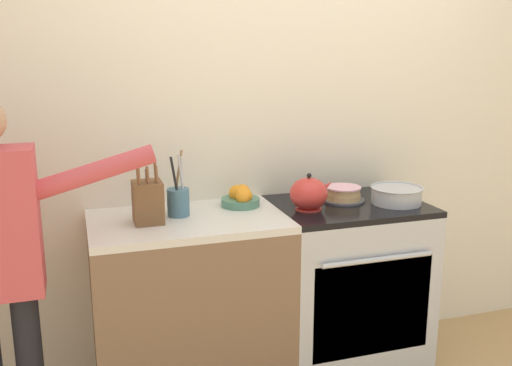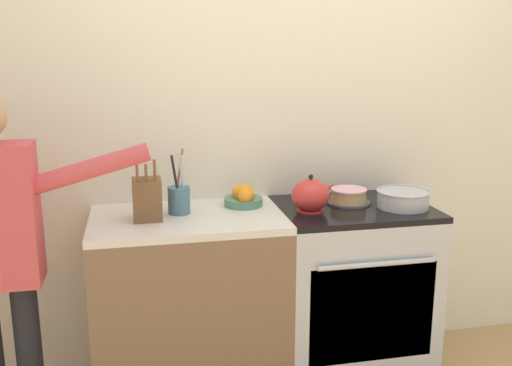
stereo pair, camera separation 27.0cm
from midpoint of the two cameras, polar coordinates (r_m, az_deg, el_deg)
The scene contains 9 objects.
wall_back at distance 3.06m, azimuth 0.56°, elevation 5.92°, with size 8.00×0.04×2.60m.
counter_cabinet at distance 2.87m, azimuth -9.34°, elevation -12.32°, with size 0.91×0.58×0.92m.
stove_range at distance 3.08m, azimuth 6.49°, elevation -10.35°, with size 0.76×0.62×0.92m.
layer_cake at distance 2.97m, azimuth 6.14°, elevation -1.15°, with size 0.23×0.23×0.08m.
tea_kettle at distance 2.79m, azimuth 2.58°, elevation -1.12°, with size 0.23×0.19×0.18m.
mixing_bowl at distance 2.96m, azimuth 11.36°, elevation -1.21°, with size 0.27×0.27×0.09m.
knife_block at distance 2.64m, azimuth -13.67°, elevation -1.85°, with size 0.13×0.14×0.28m.
utensil_crock at distance 2.73m, azimuth -10.60°, elevation -1.74°, with size 0.11×0.11×0.31m.
fruit_bowl at distance 2.86m, azimuth -4.22°, elevation -1.46°, with size 0.19×0.19×0.10m.
Camera 1 is at (-1.09, -2.24, 1.69)m, focal length 40.00 mm.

